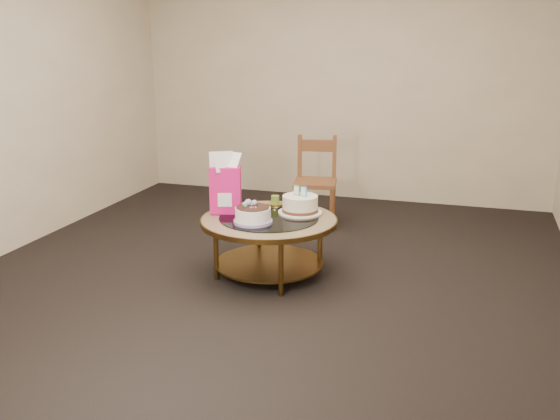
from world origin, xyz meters
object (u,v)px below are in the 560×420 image
(coffee_table, at_px, (269,228))
(decorated_cake, at_px, (253,216))
(dining_chair, at_px, (316,181))
(gift_bag, at_px, (225,183))
(cream_cake, at_px, (300,205))

(coffee_table, relative_size, decorated_cake, 3.65)
(coffee_table, relative_size, dining_chair, 1.21)
(coffee_table, bearing_deg, decorated_cake, -112.21)
(gift_bag, bearing_deg, dining_chair, 59.03)
(decorated_cake, relative_size, gift_bag, 0.61)
(coffee_table, height_order, dining_chair, dining_chair)
(cream_cake, xyz_separation_m, dining_chair, (-0.18, 1.21, -0.10))
(coffee_table, xyz_separation_m, decorated_cake, (-0.07, -0.16, 0.13))
(gift_bag, bearing_deg, decorated_cake, -50.13)
(coffee_table, bearing_deg, cream_cake, 42.87)
(coffee_table, xyz_separation_m, gift_bag, (-0.35, 0.03, 0.31))
(decorated_cake, relative_size, cream_cake, 0.84)
(coffee_table, height_order, cream_cake, cream_cake)
(decorated_cake, relative_size, dining_chair, 0.33)
(decorated_cake, height_order, gift_bag, gift_bag)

